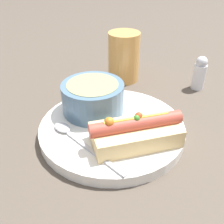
{
  "coord_description": "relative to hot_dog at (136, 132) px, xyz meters",
  "views": [
    {
      "loc": [
        -0.23,
        -0.3,
        0.3
      ],
      "look_at": [
        0.0,
        0.0,
        0.05
      ],
      "focal_mm": 42.0,
      "sensor_mm": 36.0,
      "label": 1
    }
  ],
  "objects": [
    {
      "name": "soup_bowl",
      "position": [
        -0.0,
        0.12,
        0.01
      ],
      "size": [
        0.12,
        0.12,
        0.06
      ],
      "color": "slate",
      "rests_on": "dinner_plate"
    },
    {
      "name": "salt_shaker",
      "position": [
        0.27,
        0.08,
        -0.0
      ],
      "size": [
        0.03,
        0.03,
        0.08
      ],
      "color": "silver",
      "rests_on": "ground_plane"
    },
    {
      "name": "spoon",
      "position": [
        -0.08,
        0.07,
        -0.02
      ],
      "size": [
        0.03,
        0.17,
        0.01
      ],
      "rotation": [
        0.0,
        0.0,
        1.67
      ],
      "color": "#B7B7BC",
      "rests_on": "dinner_plate"
    },
    {
      "name": "drinking_glass",
      "position": [
        0.16,
        0.22,
        0.02
      ],
      "size": [
        0.08,
        0.08,
        0.12
      ],
      "color": "#D8994C",
      "rests_on": "ground_plane"
    },
    {
      "name": "dinner_plate",
      "position": [
        -0.0,
        0.06,
        -0.03
      ],
      "size": [
        0.26,
        0.26,
        0.02
      ],
      "color": "white",
      "rests_on": "ground_plane"
    },
    {
      "name": "ground_plane",
      "position": [
        -0.0,
        0.06,
        -0.04
      ],
      "size": [
        4.0,
        4.0,
        0.0
      ],
      "primitive_type": "plane",
      "color": "#4C4238"
    },
    {
      "name": "hot_dog",
      "position": [
        0.0,
        0.0,
        0.0
      ],
      "size": [
        0.16,
        0.12,
        0.06
      ],
      "rotation": [
        0.0,
        0.0,
        -0.39
      ],
      "color": "#E5C17F",
      "rests_on": "dinner_plate"
    }
  ]
}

